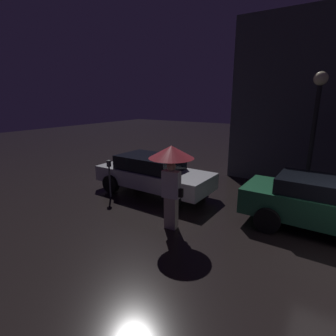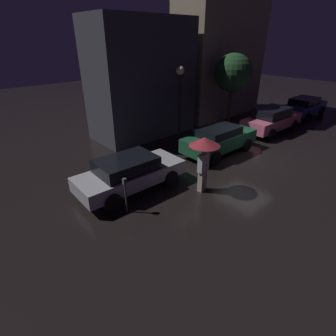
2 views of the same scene
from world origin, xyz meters
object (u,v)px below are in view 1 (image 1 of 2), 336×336
pedestrian_with_umbrella (171,163)px  street_lamp_near (316,113)px  parked_car_silver (153,173)px  parking_meter (110,175)px  parked_car_green (329,205)px

pedestrian_with_umbrella → street_lamp_near: (2.80, 4.20, 1.15)m
parked_car_silver → pedestrian_with_umbrella: (2.04, -2.00, 1.06)m
street_lamp_near → parked_car_silver: bearing=-155.5°
street_lamp_near → pedestrian_with_umbrella: bearing=-123.7°
pedestrian_with_umbrella → parking_meter: (-3.04, 0.80, -0.97)m
pedestrian_with_umbrella → parked_car_green: bearing=-156.7°
parked_car_green → street_lamp_near: size_ratio=1.02×
parking_meter → parked_car_silver: bearing=50.3°
pedestrian_with_umbrella → street_lamp_near: street_lamp_near is taller
parked_car_silver → street_lamp_near: 5.76m
parked_car_silver → pedestrian_with_umbrella: bearing=-42.8°
parked_car_silver → parking_meter: size_ratio=3.30×
parked_car_green → street_lamp_near: bearing=108.9°
parked_car_green → parking_meter: 6.65m
street_lamp_near → parked_car_green: bearing=-72.4°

